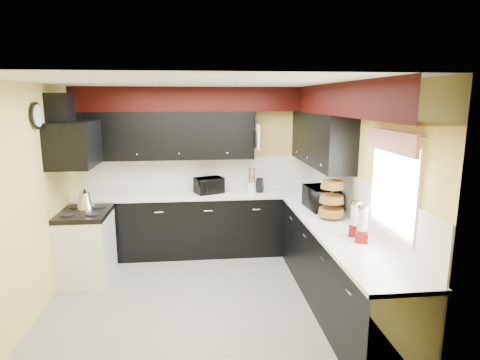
# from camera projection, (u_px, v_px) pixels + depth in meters

# --- Properties ---
(ground) EXTENTS (3.60, 3.60, 0.00)m
(ground) POSITION_uv_depth(u_px,v_px,m) (204.00, 300.00, 4.73)
(ground) COLOR gray
(ground) RESTS_ON ground
(wall_back) EXTENTS (3.60, 0.06, 2.50)m
(wall_back) POSITION_uv_depth(u_px,v_px,m) (200.00, 170.00, 6.23)
(wall_back) COLOR #E0C666
(wall_back) RESTS_ON ground
(wall_right) EXTENTS (0.06, 3.60, 2.50)m
(wall_right) POSITION_uv_depth(u_px,v_px,m) (357.00, 193.00, 4.66)
(wall_right) COLOR #E0C666
(wall_right) RESTS_ON ground
(wall_left) EXTENTS (0.06, 3.60, 2.50)m
(wall_left) POSITION_uv_depth(u_px,v_px,m) (33.00, 202.00, 4.29)
(wall_left) COLOR #E0C666
(wall_left) RESTS_ON ground
(ceiling) EXTENTS (3.60, 3.60, 0.06)m
(ceiling) POSITION_uv_depth(u_px,v_px,m) (199.00, 82.00, 4.23)
(ceiling) COLOR white
(ceiling) RESTS_ON wall_back
(cab_back) EXTENTS (3.60, 0.60, 0.90)m
(cab_back) POSITION_uv_depth(u_px,v_px,m) (201.00, 225.00, 6.10)
(cab_back) COLOR black
(cab_back) RESTS_ON ground
(cab_right) EXTENTS (0.60, 3.00, 0.90)m
(cab_right) POSITION_uv_depth(u_px,v_px,m) (337.00, 269.00, 4.50)
(cab_right) COLOR black
(cab_right) RESTS_ON ground
(counter_back) EXTENTS (3.62, 0.64, 0.04)m
(counter_back) POSITION_uv_depth(u_px,v_px,m) (201.00, 195.00, 6.00)
(counter_back) COLOR white
(counter_back) RESTS_ON cab_back
(counter_right) EXTENTS (0.64, 3.02, 0.04)m
(counter_right) POSITION_uv_depth(u_px,v_px,m) (339.00, 230.00, 4.41)
(counter_right) COLOR white
(counter_right) RESTS_ON cab_right
(splash_back) EXTENTS (3.60, 0.02, 0.50)m
(splash_back) POSITION_uv_depth(u_px,v_px,m) (200.00, 173.00, 6.23)
(splash_back) COLOR white
(splash_back) RESTS_ON counter_back
(splash_right) EXTENTS (0.02, 3.60, 0.50)m
(splash_right) POSITION_uv_depth(u_px,v_px,m) (356.00, 198.00, 4.67)
(splash_right) COLOR white
(splash_right) RESTS_ON counter_right
(upper_back) EXTENTS (2.60, 0.35, 0.70)m
(upper_back) POSITION_uv_depth(u_px,v_px,m) (166.00, 135.00, 5.90)
(upper_back) COLOR black
(upper_back) RESTS_ON wall_back
(upper_right) EXTENTS (0.35, 1.80, 0.70)m
(upper_right) POSITION_uv_depth(u_px,v_px,m) (321.00, 139.00, 5.41)
(upper_right) COLOR black
(upper_right) RESTS_ON wall_right
(soffit_back) EXTENTS (3.60, 0.36, 0.35)m
(soffit_back) POSITION_uv_depth(u_px,v_px,m) (199.00, 99.00, 5.84)
(soffit_back) COLOR black
(soffit_back) RESTS_ON wall_back
(soffit_right) EXTENTS (0.36, 3.24, 0.35)m
(soffit_right) POSITION_uv_depth(u_px,v_px,m) (353.00, 99.00, 4.25)
(soffit_right) COLOR black
(soffit_right) RESTS_ON wall_right
(stove) EXTENTS (0.60, 0.75, 0.86)m
(stove) POSITION_uv_depth(u_px,v_px,m) (87.00, 247.00, 5.22)
(stove) COLOR white
(stove) RESTS_ON ground
(cooktop) EXTENTS (0.62, 0.77, 0.06)m
(cooktop) POSITION_uv_depth(u_px,v_px,m) (84.00, 214.00, 5.13)
(cooktop) COLOR black
(cooktop) RESTS_ON stove
(hood) EXTENTS (0.50, 0.78, 0.55)m
(hood) POSITION_uv_depth(u_px,v_px,m) (74.00, 144.00, 4.94)
(hood) COLOR black
(hood) RESTS_ON wall_left
(hood_duct) EXTENTS (0.24, 0.40, 0.40)m
(hood_duct) POSITION_uv_depth(u_px,v_px,m) (60.00, 110.00, 4.85)
(hood_duct) COLOR black
(hood_duct) RESTS_ON wall_left
(window) EXTENTS (0.03, 0.86, 0.96)m
(window) POSITION_uv_depth(u_px,v_px,m) (395.00, 184.00, 3.72)
(window) COLOR white
(window) RESTS_ON wall_right
(valance) EXTENTS (0.04, 0.88, 0.20)m
(valance) POSITION_uv_depth(u_px,v_px,m) (392.00, 142.00, 3.64)
(valance) COLOR red
(valance) RESTS_ON wall_right
(pan_top) EXTENTS (0.03, 0.22, 0.40)m
(pan_top) POSITION_uv_depth(u_px,v_px,m) (255.00, 122.00, 5.92)
(pan_top) COLOR black
(pan_top) RESTS_ON upper_back
(pan_mid) EXTENTS (0.03, 0.28, 0.46)m
(pan_mid) POSITION_uv_depth(u_px,v_px,m) (256.00, 139.00, 5.85)
(pan_mid) COLOR black
(pan_mid) RESTS_ON upper_back
(pan_low) EXTENTS (0.03, 0.24, 0.42)m
(pan_low) POSITION_uv_depth(u_px,v_px,m) (254.00, 140.00, 6.11)
(pan_low) COLOR black
(pan_low) RESTS_ON upper_back
(cut_board) EXTENTS (0.03, 0.26, 0.35)m
(cut_board) POSITION_uv_depth(u_px,v_px,m) (258.00, 137.00, 5.72)
(cut_board) COLOR white
(cut_board) RESTS_ON upper_back
(baskets) EXTENTS (0.27, 0.27, 0.50)m
(baskets) POSITION_uv_depth(u_px,v_px,m) (332.00, 199.00, 4.70)
(baskets) COLOR brown
(baskets) RESTS_ON upper_right
(clock) EXTENTS (0.03, 0.30, 0.30)m
(clock) POSITION_uv_depth(u_px,v_px,m) (37.00, 116.00, 4.36)
(clock) COLOR black
(clock) RESTS_ON wall_left
(deco_plate) EXTENTS (0.03, 0.24, 0.24)m
(deco_plate) POSITION_uv_depth(u_px,v_px,m) (373.00, 107.00, 4.12)
(deco_plate) COLOR white
(deco_plate) RESTS_ON wall_right
(toaster_oven) EXTENTS (0.50, 0.46, 0.23)m
(toaster_oven) POSITION_uv_depth(u_px,v_px,m) (209.00, 185.00, 6.01)
(toaster_oven) COLOR black
(toaster_oven) RESTS_ON counter_back
(microwave) EXTENTS (0.39, 0.54, 0.29)m
(microwave) POSITION_uv_depth(u_px,v_px,m) (321.00, 198.00, 5.14)
(microwave) COLOR black
(microwave) RESTS_ON counter_right
(utensil_crock) EXTENTS (0.17, 0.17, 0.15)m
(utensil_crock) POSITION_uv_depth(u_px,v_px,m) (252.00, 187.00, 6.05)
(utensil_crock) COLOR silver
(utensil_crock) RESTS_ON counter_back
(knife_block) EXTENTS (0.14, 0.16, 0.21)m
(knife_block) POSITION_uv_depth(u_px,v_px,m) (260.00, 186.00, 6.05)
(knife_block) COLOR black
(knife_block) RESTS_ON counter_back
(kettle) EXTENTS (0.28, 0.28, 0.21)m
(kettle) POSITION_uv_depth(u_px,v_px,m) (85.00, 200.00, 5.25)
(kettle) COLOR silver
(kettle) RESTS_ON cooktop
(dispenser_a) EXTENTS (0.16, 0.16, 0.33)m
(dispenser_a) POSITION_uv_depth(u_px,v_px,m) (355.00, 221.00, 4.11)
(dispenser_a) COLOR #5B0B16
(dispenser_a) RESTS_ON counter_right
(dispenser_b) EXTENTS (0.16, 0.16, 0.33)m
(dispenser_b) POSITION_uv_depth(u_px,v_px,m) (362.00, 226.00, 3.94)
(dispenser_b) COLOR #6E0900
(dispenser_b) RESTS_ON counter_right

